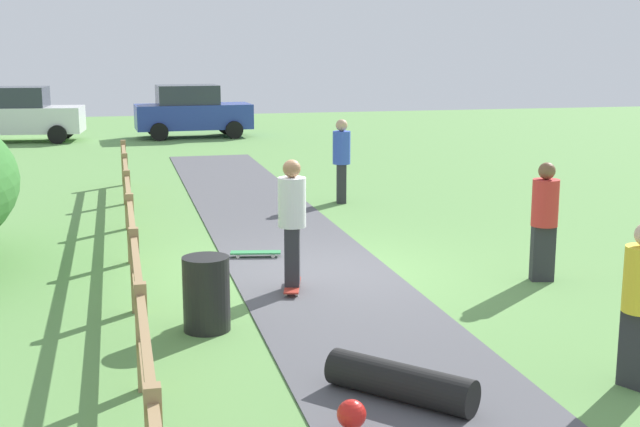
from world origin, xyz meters
The scene contains 11 objects.
ground_plane centered at (0.00, 0.00, 0.00)m, with size 60.00×60.00×0.00m, color #60934C.
asphalt_path centered at (0.00, 0.00, 0.01)m, with size 2.40×28.00×0.02m, color #515156.
wooden_fence centered at (-2.60, 0.00, 0.67)m, with size 0.12×18.12×1.10m.
trash_bin centered at (-1.80, -2.19, 0.45)m, with size 0.56×0.56×0.90m, color black.
skater_riding centered at (-0.48, -0.86, 1.04)m, with size 0.46×0.82×1.82m.
skater_fallen centered at (-0.29, -4.76, 0.20)m, with size 1.41×1.39×0.36m.
skateboard_loose centered at (-0.67, 1.12, 0.09)m, with size 0.82×0.35×0.08m.
bystander_red centered at (3.14, -1.15, 0.95)m, with size 0.46×0.46×1.72m.
bystander_blue centered at (1.93, 5.51, 1.00)m, with size 0.45×0.45×1.80m.
parked_car_blue centered at (0.01, 19.62, 0.96)m, with size 4.27×2.14×1.92m.
parked_car_white centered at (-6.03, 19.63, 0.96)m, with size 4.36×2.34×1.92m.
Camera 1 is at (-2.76, -11.90, 3.35)m, focal length 47.51 mm.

